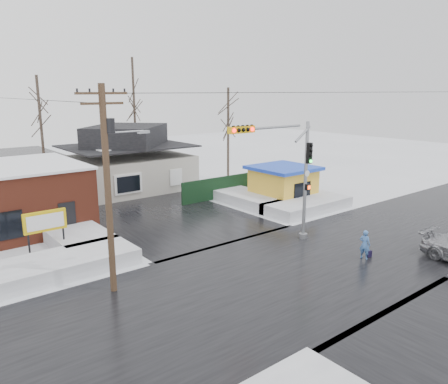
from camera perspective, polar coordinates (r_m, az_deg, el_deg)
ground at (r=22.28m, az=9.25°, el=-10.07°), size 120.00×120.00×0.00m
road_ns at (r=22.27m, az=9.25°, el=-10.04°), size 10.00×120.00×0.02m
road_ew at (r=22.27m, az=9.25°, el=-10.04°), size 120.00×10.00×0.02m
snowbank_nw at (r=23.09m, az=-20.20°, el=-8.82°), size 7.00×3.00×0.80m
snowbank_ne at (r=32.96m, az=10.82°, el=-1.72°), size 7.00×3.00×0.80m
snowbank_nside_w at (r=28.17m, az=-19.65°, el=-4.82°), size 3.00×8.00×0.80m
snowbank_nside_e at (r=34.98m, az=2.46°, el=-0.63°), size 3.00×8.00×0.80m
traffic_signal at (r=24.66m, az=8.35°, el=3.25°), size 6.05×0.68×7.00m
utility_pole at (r=18.97m, az=-14.83°, el=1.76°), size 3.15×0.44×9.00m
marquee_sign at (r=24.88m, az=-22.33°, el=-3.72°), size 2.20×0.21×2.55m
house at (r=40.05m, az=-12.50°, el=4.07°), size 10.40×8.40×5.76m
kiosk at (r=35.02m, az=7.72°, el=1.07°), size 4.60×4.60×2.88m
fence at (r=36.05m, az=-0.22°, el=0.62°), size 8.00×0.12×1.80m
tree_far_left at (r=41.19m, az=-23.06°, el=11.05°), size 3.00×3.00×10.00m
tree_far_mid at (r=46.75m, az=-11.79°, el=13.88°), size 3.00×3.00×12.00m
tree_far_right at (r=43.35m, az=0.55°, el=11.08°), size 3.00×3.00×9.00m
pedestrian at (r=24.29m, az=17.91°, el=-6.58°), size 0.50×0.64×1.57m
shopping_bag at (r=24.78m, az=18.44°, el=-7.73°), size 0.30×0.18×0.35m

